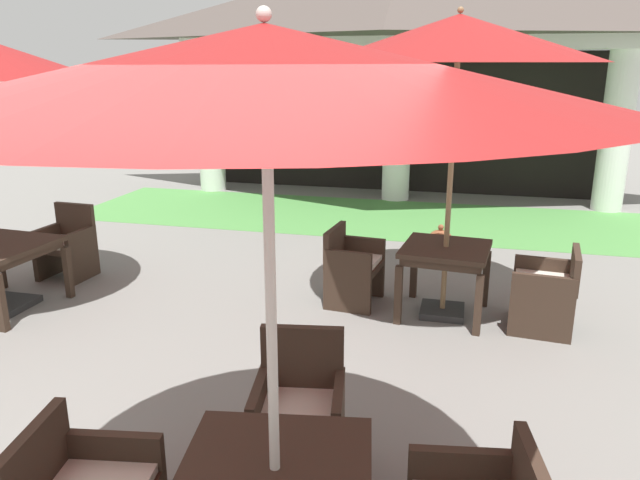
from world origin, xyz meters
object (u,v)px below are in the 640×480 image
at_px(patio_chair_near_foreground_north, 299,414).
at_px(patio_chair_mid_right_east, 547,290).
at_px(patio_chair_mid_left_north, 67,246).
at_px(patio_umbrella_mid_right, 459,40).
at_px(patio_umbrella_near_foreground, 265,73).
at_px(patio_table_mid_right, 445,257).
at_px(terracotta_urn, 440,240).
at_px(patio_chair_mid_right_west, 352,267).

relative_size(patio_chair_near_foreground_north, patio_chair_mid_right_east, 1.10).
distance_m(patio_chair_mid_left_north, patio_umbrella_mid_right, 5.04).
bearing_deg(patio_chair_mid_right_east, patio_chair_near_foreground_north, 152.80).
xyz_separation_m(patio_umbrella_near_foreground, patio_table_mid_right, (0.60, 3.69, -1.84)).
bearing_deg(patio_chair_mid_left_north, patio_chair_mid_right_east, -178.36).
distance_m(patio_umbrella_near_foreground, patio_chair_near_foreground_north, 2.28).
relative_size(patio_umbrella_near_foreground, patio_table_mid_right, 2.99).
relative_size(patio_chair_mid_right_east, terracotta_urn, 2.14).
bearing_deg(patio_chair_near_foreground_north, terracotta_urn, -106.23).
distance_m(patio_chair_mid_right_east, terracotta_urn, 2.61).
xyz_separation_m(patio_chair_mid_right_east, terracotta_urn, (-1.13, 2.34, -0.25)).
distance_m(patio_umbrella_near_foreground, patio_chair_mid_right_west, 4.33).
bearing_deg(patio_chair_mid_right_east, patio_table_mid_right, 90.00).
height_order(patio_chair_mid_right_east, terracotta_urn, patio_chair_mid_right_east).
distance_m(patio_chair_near_foreground_north, terracotta_urn, 5.04).
xyz_separation_m(patio_umbrella_near_foreground, patio_chair_mid_right_east, (1.58, 3.59, -2.07)).
xyz_separation_m(patio_table_mid_right, patio_umbrella_mid_right, (0.00, 0.00, 2.08)).
relative_size(patio_umbrella_near_foreground, patio_chair_near_foreground_north, 3.09).
height_order(patio_umbrella_mid_right, terracotta_urn, patio_umbrella_mid_right).
bearing_deg(patio_chair_near_foreground_north, patio_chair_mid_left_north, -46.74).
bearing_deg(terracotta_urn, patio_umbrella_near_foreground, -94.40).
xyz_separation_m(patio_chair_mid_right_east, patio_chair_mid_right_west, (-1.96, 0.20, 0.01)).
distance_m(patio_chair_mid_right_west, terracotta_urn, 2.30).
bearing_deg(patio_umbrella_mid_right, patio_chair_mid_right_west, 174.02).
distance_m(patio_chair_mid_left_north, patio_table_mid_right, 4.48).
bearing_deg(patio_chair_mid_right_east, patio_umbrella_mid_right, 90.00).
relative_size(patio_umbrella_near_foreground, patio_umbrella_mid_right, 0.92).
xyz_separation_m(patio_chair_mid_left_north, patio_umbrella_mid_right, (4.48, -0.09, 2.32)).
bearing_deg(terracotta_urn, patio_chair_mid_right_east, -64.28).
distance_m(patio_table_mid_right, patio_chair_mid_right_west, 1.01).
xyz_separation_m(patio_umbrella_near_foreground, terracotta_urn, (0.46, 5.93, -2.31)).
bearing_deg(patio_table_mid_right, patio_chair_near_foreground_north, -105.36).
relative_size(patio_chair_near_foreground_north, patio_chair_mid_right_west, 1.08).
xyz_separation_m(patio_chair_mid_left_north, patio_chair_mid_right_west, (3.50, 0.01, 0.01)).
bearing_deg(patio_table_mid_right, patio_umbrella_mid_right, 71.57).
bearing_deg(patio_chair_mid_right_east, patio_chair_mid_right_west, 90.00).
distance_m(patio_chair_mid_right_east, patio_chair_mid_right_west, 1.97).
relative_size(patio_chair_near_foreground_north, patio_chair_mid_left_north, 1.03).
relative_size(patio_umbrella_mid_right, patio_chair_mid_right_west, 3.62).
bearing_deg(patio_umbrella_mid_right, patio_table_mid_right, -108.43).
bearing_deg(patio_chair_mid_right_west, patio_umbrella_mid_right, 90.00).
bearing_deg(patio_chair_mid_left_north, patio_chair_mid_right_west, -176.15).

